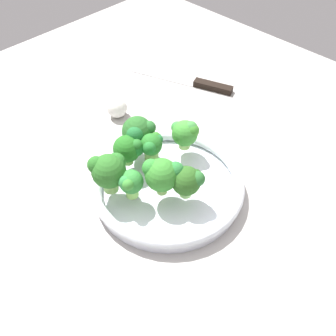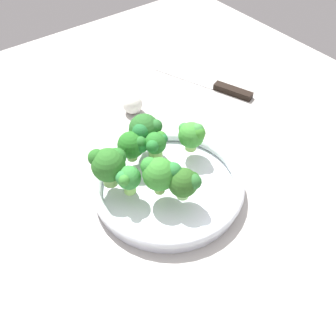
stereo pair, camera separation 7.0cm
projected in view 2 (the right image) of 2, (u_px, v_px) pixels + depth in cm
name	position (u px, v px, depth cm)	size (l,w,h in cm)	color
ground_plane	(152.00, 186.00, 77.69)	(130.00, 130.00, 2.50)	#AFABA6
bowl	(168.00, 186.00, 73.83)	(27.95, 27.95, 3.40)	white
broccoli_floret_0	(159.00, 173.00, 67.63)	(6.21, 6.15, 7.21)	#88BA55
broccoli_floret_1	(144.00, 130.00, 75.62)	(6.03, 5.86, 7.28)	#8EC873
broccoli_floret_2	(133.00, 145.00, 73.84)	(5.12, 5.56, 6.01)	#7CB651
broccoli_floret_3	(191.00, 134.00, 75.95)	(5.03, 5.66, 6.13)	#A1D369
broccoli_floret_4	(185.00, 183.00, 67.35)	(5.26, 5.40, 6.08)	#94D372
broccoli_floret_5	(128.00, 179.00, 68.19)	(4.51, 4.22, 5.53)	#94D761
broccoli_floret_6	(156.00, 144.00, 73.75)	(5.18, 4.22, 6.05)	#7EB150
broccoli_floret_7	(109.00, 164.00, 69.04)	(6.60, 6.24, 7.51)	#8FC564
knife	(215.00, 86.00, 98.24)	(11.47, 25.78, 1.50)	silver
garlic_bulb	(132.00, 104.00, 90.27)	(4.51, 4.51, 4.51)	white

